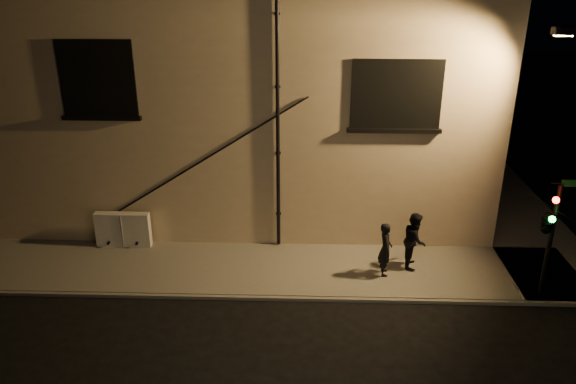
{
  "coord_description": "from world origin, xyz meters",
  "views": [
    {
      "loc": [
        -0.96,
        -12.99,
        8.58
      ],
      "look_at": [
        -1.46,
        1.8,
        2.42
      ],
      "focal_mm": 35.0,
      "sensor_mm": 36.0,
      "label": 1
    }
  ],
  "objects_px": {
    "pedestrian_a": "(385,249)",
    "pedestrian_b": "(415,240)",
    "utility_cabinet": "(123,230)",
    "traffic_signal": "(548,221)"
  },
  "relations": [
    {
      "from": "pedestrian_b",
      "to": "traffic_signal",
      "type": "bearing_deg",
      "value": -105.49
    },
    {
      "from": "pedestrian_b",
      "to": "traffic_signal",
      "type": "relative_size",
      "value": 0.51
    },
    {
      "from": "pedestrian_b",
      "to": "utility_cabinet",
      "type": "bearing_deg",
      "value": 94.5
    },
    {
      "from": "pedestrian_b",
      "to": "traffic_signal",
      "type": "distance_m",
      "value": 3.66
    },
    {
      "from": "pedestrian_b",
      "to": "pedestrian_a",
      "type": "bearing_deg",
      "value": 129.51
    },
    {
      "from": "pedestrian_a",
      "to": "traffic_signal",
      "type": "xyz_separation_m",
      "value": [
        3.96,
        -0.98,
        1.43
      ]
    },
    {
      "from": "pedestrian_a",
      "to": "pedestrian_b",
      "type": "bearing_deg",
      "value": -60.92
    },
    {
      "from": "pedestrian_a",
      "to": "pedestrian_b",
      "type": "distance_m",
      "value": 1.05
    },
    {
      "from": "pedestrian_a",
      "to": "pedestrian_b",
      "type": "height_order",
      "value": "pedestrian_b"
    },
    {
      "from": "utility_cabinet",
      "to": "pedestrian_a",
      "type": "xyz_separation_m",
      "value": [
        8.05,
        -1.46,
        0.24
      ]
    }
  ]
}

